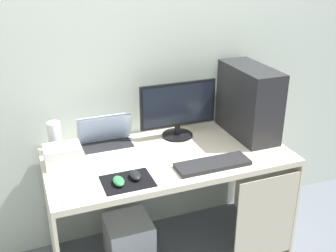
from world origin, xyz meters
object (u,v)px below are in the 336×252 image
object	(u,v)px
laptop	(107,141)
speaker	(55,138)
projector	(63,155)
pc_tower	(249,101)
keyboard	(213,164)
mouse_right	(119,181)
mouse_left	(135,175)
monitor	(178,110)
subwoofer	(129,239)

from	to	relation	value
laptop	speaker	bearing A→B (deg)	173.31
laptop	projector	world-z (taller)	laptop
pc_tower	keyboard	bearing A→B (deg)	-142.10
projector	keyboard	size ratio (longest dim) A/B	0.48
pc_tower	speaker	bearing A→B (deg)	171.97
keyboard	mouse_right	xyz separation A→B (m)	(-0.53, -0.01, 0.01)
keyboard	mouse_right	distance (m)	0.53
mouse_right	projector	bearing A→B (deg)	125.96
keyboard	mouse_left	bearing A→B (deg)	177.39
laptop	mouse_left	xyz separation A→B (m)	(0.05, -0.42, -0.02)
speaker	pc_tower	bearing A→B (deg)	-8.03
speaker	projector	xyz separation A→B (m)	(0.02, -0.16, -0.04)
speaker	keyboard	world-z (taller)	speaker
monitor	laptop	size ratio (longest dim) A/B	1.46
laptop	keyboard	distance (m)	0.66
pc_tower	keyboard	xyz separation A→B (m)	(-0.40, -0.31, -0.21)
mouse_right	speaker	bearing A→B (deg)	117.71
monitor	mouse_right	distance (m)	0.68
mouse_left	mouse_right	bearing A→B (deg)	-165.26
monitor	mouse_right	size ratio (longest dim) A/B	5.13
subwoofer	mouse_right	bearing A→B (deg)	-110.83
speaker	keyboard	bearing A→B (deg)	-31.12
mouse_left	subwoofer	size ratio (longest dim) A/B	0.34
mouse_right	subwoofer	distance (m)	0.70
monitor	mouse_left	bearing A→B (deg)	-134.89
speaker	mouse_left	xyz separation A→B (m)	(0.35, -0.45, -0.07)
mouse_right	subwoofer	size ratio (longest dim) A/B	0.34
laptop	mouse_right	xyz separation A→B (m)	(-0.05, -0.44, -0.02)
laptop	speaker	size ratio (longest dim) A/B	1.75
laptop	mouse_left	bearing A→B (deg)	-83.28
pc_tower	keyboard	size ratio (longest dim) A/B	1.13
projector	mouse_left	distance (m)	0.44
mouse_right	subwoofer	bearing A→B (deg)	69.17
subwoofer	speaker	bearing A→B (deg)	153.20
keyboard	subwoofer	xyz separation A→B (m)	(-0.42, 0.29, -0.61)
monitor	subwoofer	xyz separation A→B (m)	(-0.39, -0.14, -0.78)
speaker	mouse_right	distance (m)	0.55
pc_tower	mouse_right	size ratio (longest dim) A/B	4.95
monitor	mouse_left	distance (m)	0.60
mouse_left	mouse_right	xyz separation A→B (m)	(-0.09, -0.02, 0.00)
speaker	projector	size ratio (longest dim) A/B	0.96
monitor	mouse_left	size ratio (longest dim) A/B	5.13
pc_tower	projector	world-z (taller)	pc_tower
subwoofer	mouse_left	bearing A→B (deg)	-93.69
laptop	subwoofer	distance (m)	0.66
laptop	projector	distance (m)	0.30
monitor	speaker	distance (m)	0.76
pc_tower	laptop	size ratio (longest dim) A/B	1.41
keyboard	mouse_right	world-z (taller)	mouse_right
pc_tower	speaker	world-z (taller)	pc_tower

